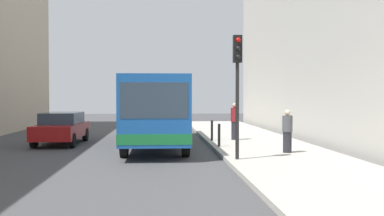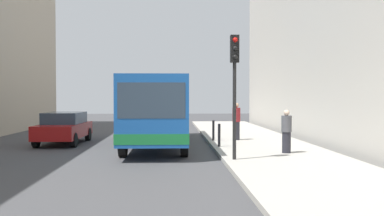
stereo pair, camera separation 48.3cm
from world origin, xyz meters
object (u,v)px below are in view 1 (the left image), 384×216
object	(u,v)px
car_beside_bus	(62,127)
bollard_mid	(212,130)
traffic_light	(237,73)
bollard_near	(219,135)
pedestrian_mid_sidewalk	(235,121)
bus	(156,107)
pedestrian_near_signal	(287,131)

from	to	relation	value
car_beside_bus	bollard_mid	distance (m)	7.06
traffic_light	bollard_near	distance (m)	4.39
traffic_light	bollard_mid	size ratio (longest dim) A/B	4.32
car_beside_bus	bollard_near	world-z (taller)	car_beside_bus
traffic_light	pedestrian_mid_sidewalk	world-z (taller)	traffic_light
car_beside_bus	traffic_light	xyz separation A→B (m)	(7.15, -6.50, 2.22)
bus	bollard_near	world-z (taller)	bus
car_beside_bus	bollard_near	xyz separation A→B (m)	(7.05, -2.82, -0.16)
bus	pedestrian_near_signal	xyz separation A→B (m)	(4.88, -4.28, -0.79)
car_beside_bus	pedestrian_near_signal	xyz separation A→B (m)	(9.31, -4.95, 0.15)
bus	bollard_mid	distance (m)	2.87
bus	pedestrian_mid_sidewalk	xyz separation A→B (m)	(3.75, 0.59, -0.68)
bollard_mid	pedestrian_near_signal	world-z (taller)	pedestrian_near_signal
traffic_light	pedestrian_near_signal	bearing A→B (deg)	35.83
pedestrian_near_signal	pedestrian_mid_sidewalk	size ratio (longest dim) A/B	0.89
pedestrian_near_signal	pedestrian_mid_sidewalk	world-z (taller)	pedestrian_mid_sidewalk
traffic_light	pedestrian_near_signal	world-z (taller)	traffic_light
bollard_near	pedestrian_mid_sidewalk	size ratio (longest dim) A/B	0.53
bus	pedestrian_mid_sidewalk	bearing A→B (deg)	-170.91
car_beside_bus	pedestrian_mid_sidewalk	world-z (taller)	pedestrian_mid_sidewalk
bus	car_beside_bus	distance (m)	4.57
car_beside_bus	pedestrian_mid_sidewalk	xyz separation A→B (m)	(8.18, -0.08, 0.26)
bollard_mid	pedestrian_near_signal	size ratio (longest dim) A/B	0.60
traffic_light	bus	bearing A→B (deg)	115.04
car_beside_bus	traffic_light	world-z (taller)	traffic_light
car_beside_bus	bollard_mid	bearing A→B (deg)	178.43
pedestrian_near_signal	pedestrian_mid_sidewalk	xyz separation A→B (m)	(-1.13, 4.87, 0.10)
traffic_light	bollard_near	size ratio (longest dim) A/B	4.32
car_beside_bus	traffic_light	bearing A→B (deg)	138.72
traffic_light	bollard_near	world-z (taller)	traffic_light
bollard_near	bollard_mid	xyz separation A→B (m)	(0.00, 2.50, 0.00)
bus	traffic_light	xyz separation A→B (m)	(2.73, -5.84, 1.28)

